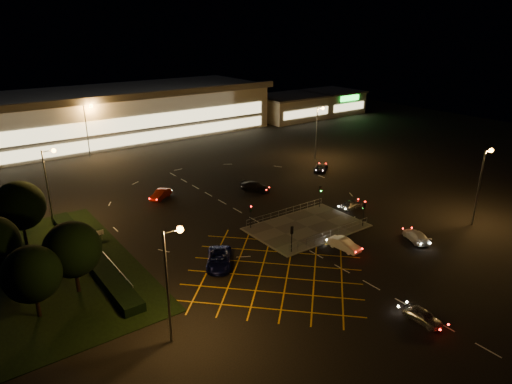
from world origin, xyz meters
TOP-DOWN VIEW (x-y plane):
  - ground at (0.00, 0.00)m, footprint 180.00×180.00m
  - pedestrian_island at (2.00, -2.00)m, footprint 14.00×9.00m
  - grass_verge at (-28.00, 6.00)m, footprint 18.00×30.00m
  - hedge at (-23.00, 6.00)m, footprint 2.00×26.00m
  - supermarket at (0.00, 61.95)m, footprint 72.00×26.50m
  - retail_unit_a at (46.00, 53.97)m, footprint 18.80×14.80m
  - retail_unit_b at (62.00, 53.96)m, footprint 14.80×14.80m
  - streetlight_sw at (-21.56, -12.00)m, footprint 1.78×0.56m
  - streetlight_se at (20.44, -14.00)m, footprint 1.78×0.56m
  - streetlight_nw at (-23.56, 18.00)m, footprint 1.78×0.56m
  - streetlight_ne at (24.44, 20.00)m, footprint 1.78×0.56m
  - streetlight_far_left at (-9.56, 48.00)m, footprint 1.78×0.56m
  - streetlight_far_right at (30.44, 50.00)m, footprint 1.78×0.56m
  - signal_sw at (-4.00, -5.99)m, footprint 0.28×0.30m
  - signal_se at (8.00, -5.99)m, footprint 0.28×0.30m
  - signal_nw at (-4.00, 1.99)m, footprint 0.28×0.30m
  - signal_ne at (8.00, 1.99)m, footprint 0.28×0.30m
  - tree_a at (-30.00, -2.00)m, footprint 5.04×5.04m
  - tree_c at (-28.00, 14.00)m, footprint 5.76×5.76m
  - tree_e at (-26.00, 0.00)m, footprint 5.40×5.40m
  - car_near_silver at (-3.07, -22.59)m, footprint 1.45×3.58m
  - car_queue_white at (1.42, -9.00)m, footprint 1.78×4.14m
  - car_left_blue at (-12.20, -3.63)m, footprint 5.27×6.06m
  - car_far_dkgrey at (4.70, 12.93)m, footprint 4.11×5.13m
  - car_right_silver at (11.50, -0.91)m, footprint 3.72×1.62m
  - car_circ_red at (-8.68, 18.55)m, footprint 4.26×3.53m
  - car_east_grey at (20.36, 14.60)m, footprint 4.77×4.36m
  - car_approach_white at (10.08, -12.50)m, footprint 3.40×4.65m

SIDE VIEW (x-z plane):
  - ground at x=0.00m, z-range 0.00..0.00m
  - grass_verge at x=-28.00m, z-range 0.00..0.08m
  - pedestrian_island at x=2.00m, z-range 0.00..0.12m
  - hedge at x=-23.00m, z-range 0.00..1.00m
  - car_near_silver at x=-3.07m, z-range 0.00..1.22m
  - car_east_grey at x=20.36m, z-range 0.00..1.24m
  - car_right_silver at x=11.50m, z-range 0.00..1.25m
  - car_approach_white at x=10.08m, z-range 0.00..1.25m
  - car_queue_white at x=1.42m, z-range 0.00..1.33m
  - car_circ_red at x=-8.68m, z-range 0.00..1.37m
  - car_far_dkgrey at x=4.70m, z-range 0.00..1.39m
  - car_left_blue at x=-12.20m, z-range 0.00..1.55m
  - signal_sw at x=-4.00m, z-range 0.79..3.94m
  - signal_se at x=8.00m, z-range 0.79..3.94m
  - signal_nw at x=-4.00m, z-range 0.79..3.94m
  - signal_ne at x=8.00m, z-range 0.79..3.94m
  - retail_unit_a at x=46.00m, z-range 0.04..6.39m
  - retail_unit_b at x=62.00m, z-range 0.05..6.40m
  - tree_a at x=-30.00m, z-range 0.90..7.76m
  - tree_e at x=-26.00m, z-range 0.97..8.32m
  - tree_c at x=-28.00m, z-range 1.03..8.87m
  - supermarket at x=0.00m, z-range 0.06..10.56m
  - streetlight_sw at x=-21.56m, z-range 1.55..11.58m
  - streetlight_se at x=20.44m, z-range 1.55..11.58m
  - streetlight_nw at x=-23.56m, z-range 1.55..11.58m
  - streetlight_ne at x=24.44m, z-range 1.55..11.58m
  - streetlight_far_left at x=-9.56m, z-range 1.55..11.58m
  - streetlight_far_right at x=30.44m, z-range 1.55..11.58m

